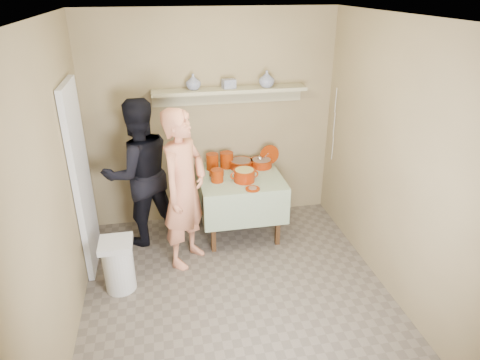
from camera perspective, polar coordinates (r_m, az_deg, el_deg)
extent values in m
plane|color=#63584E|center=(4.36, -0.05, -15.77)|extent=(3.50, 3.50, 0.00)
cube|color=silver|center=(4.65, -20.35, -0.02)|extent=(0.06, 0.70, 2.00)
cylinder|color=#791D02|center=(5.19, -3.70, 2.46)|extent=(0.15, 0.15, 0.20)
cylinder|color=#791D02|center=(5.24, -1.79, 2.70)|extent=(0.16, 0.16, 0.19)
cylinder|color=#791D02|center=(4.88, -3.07, 0.59)|extent=(0.14, 0.14, 0.14)
cylinder|color=#791D02|center=(5.05, -3.14, 0.91)|extent=(0.17, 0.17, 0.05)
cylinder|color=#791D02|center=(5.35, 3.94, 3.37)|extent=(0.25, 0.07, 0.25)
imported|color=navy|center=(5.11, 3.58, 13.31)|extent=(0.23, 0.23, 0.19)
imported|color=navy|center=(5.00, -6.25, 12.89)|extent=(0.24, 0.24, 0.18)
cube|color=navy|center=(5.05, -1.50, 12.70)|extent=(0.16, 0.13, 0.10)
imported|color=#D37E5B|center=(4.50, -7.43, -1.28)|extent=(0.72, 0.76, 1.74)
imported|color=black|center=(4.99, -13.28, 0.93)|extent=(1.02, 0.90, 1.73)
cube|color=#917E59|center=(5.27, -3.74, 7.88)|extent=(3.00, 0.02, 2.60)
cube|color=#917E59|center=(2.23, 9.12, -19.20)|extent=(3.00, 0.02, 2.60)
cube|color=#917E59|center=(3.70, -23.71, -1.97)|extent=(0.02, 3.50, 2.60)
cube|color=#917E59|center=(4.18, 20.73, 1.60)|extent=(0.02, 3.50, 2.60)
cube|color=silver|center=(3.31, -0.07, 20.94)|extent=(3.00, 3.50, 0.02)
cube|color=#4C2D16|center=(4.86, -3.60, -5.91)|extent=(0.05, 0.05, 0.71)
cube|color=#4C2D16|center=(4.99, 5.10, -5.04)|extent=(0.05, 0.05, 0.71)
cube|color=#4C2D16|center=(5.52, -4.67, -1.93)|extent=(0.05, 0.05, 0.71)
cube|color=#4C2D16|center=(5.64, 3.02, -1.26)|extent=(0.05, 0.05, 0.71)
cube|color=#4C2D16|center=(5.07, -0.04, 0.31)|extent=(0.90, 0.90, 0.04)
cube|color=#2B591E|center=(5.06, -0.04, 0.57)|extent=(0.96, 0.96, 0.01)
cube|color=#2B591E|center=(4.73, 1.07, -4.16)|extent=(0.96, 0.01, 0.44)
cube|color=#2B591E|center=(5.58, -0.98, 0.56)|extent=(0.96, 0.01, 0.44)
cube|color=#2B591E|center=(5.09, -5.35, -2.06)|extent=(0.01, 0.96, 0.44)
cube|color=#2B591E|center=(5.25, 5.11, -1.15)|extent=(0.01, 0.96, 0.44)
cylinder|color=#761602|center=(5.25, 0.11, 2.15)|extent=(0.28, 0.28, 0.09)
cylinder|color=#791D02|center=(5.23, 0.11, 2.57)|extent=(0.30, 0.30, 0.01)
cylinder|color=brown|center=(5.24, 0.11, 2.41)|extent=(0.25, 0.25, 0.05)
cylinder|color=#761602|center=(5.28, 2.88, 2.25)|extent=(0.26, 0.26, 0.09)
cylinder|color=#791D02|center=(5.26, 2.89, 2.66)|extent=(0.28, 0.28, 0.01)
cylinder|color=#8C6B54|center=(5.27, 2.88, 2.50)|extent=(0.23, 0.23, 0.05)
cylinder|color=silver|center=(5.14, 3.44, 3.18)|extent=(0.01, 0.22, 0.16)
sphere|color=silver|center=(5.26, 2.68, 2.87)|extent=(0.07, 0.07, 0.07)
cylinder|color=#761602|center=(4.88, 0.58, 0.60)|extent=(0.24, 0.24, 0.14)
cylinder|color=#791D02|center=(4.85, 0.59, 1.29)|extent=(0.25, 0.25, 0.01)
cylinder|color=tan|center=(4.86, 0.58, 1.13)|extent=(0.21, 0.21, 0.05)
torus|color=#791D02|center=(4.86, -0.80, 0.57)|extent=(0.09, 0.02, 0.09)
torus|color=#791D02|center=(4.90, 1.96, 0.79)|extent=(0.09, 0.02, 0.09)
cylinder|color=#791D02|center=(4.70, 1.69, -1.20)|extent=(0.16, 0.16, 0.02)
cylinder|color=#8C6B54|center=(4.70, 1.70, -1.08)|extent=(0.09, 0.09, 0.01)
cube|color=tan|center=(5.06, -1.36, 11.90)|extent=(1.80, 0.25, 0.04)
cube|color=tan|center=(5.20, -1.58, 11.12)|extent=(1.80, 0.02, 0.18)
cylinder|color=silver|center=(4.52, -15.83, -11.18)|extent=(0.30, 0.30, 0.50)
cube|color=silver|center=(4.36, -16.26, -8.20)|extent=(0.32, 0.32, 0.06)
cylinder|color=silver|center=(5.34, 12.66, 10.36)|extent=(0.01, 0.01, 0.30)
cylinder|color=silver|center=(5.41, 12.44, 7.23)|extent=(0.01, 0.01, 0.30)
cylinder|color=silver|center=(5.49, 12.24, 4.18)|extent=(0.01, 0.01, 0.30)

